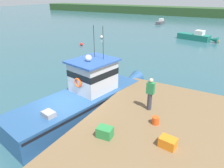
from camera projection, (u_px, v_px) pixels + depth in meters
The scene contains 13 objects.
ground_plane at pixel (72, 118), 11.54m from camera, with size 200.00×200.00×0.00m, color #2D5660.
dock at pixel (156, 128), 8.93m from camera, with size 6.00×9.00×1.20m.
main_fishing_boat at pixel (86, 96), 11.80m from camera, with size 4.04×9.97×4.80m.
crate_stack_near_edge at pixel (105, 132), 8.09m from camera, with size 0.60×0.44×0.42m, color #2D8442.
crate_stack_mid_dock at pixel (168, 142), 7.56m from camera, with size 0.60×0.44×0.38m, color orange.
bait_bucket at pixel (155, 120), 8.90m from camera, with size 0.32×0.32×0.34m, color #E04C19.
deckhand_by_the_boat at pixel (150, 93), 9.74m from camera, with size 0.36×0.22×1.63m.
moored_boat_outer_mooring at pixel (161, 22), 46.45m from camera, with size 1.21×4.39×1.11m.
moored_boat_far_right at pixel (196, 37), 30.33m from camera, with size 5.81×2.48×1.45m.
mooring_buoy_channel_marker at pixel (81, 44), 27.28m from camera, with size 0.39×0.39×0.39m, color red.
mooring_buoy_outer at pixel (218, 41), 29.07m from camera, with size 0.36×0.36×0.36m, color #EA5B19.
mooring_buoy_spare_mooring at pixel (102, 37), 31.54m from camera, with size 0.47×0.47×0.47m, color silver.
far_shoreline at pixel (210, 12), 60.25m from camera, with size 120.00×8.00×2.40m, color #284723.
Camera 1 is at (6.84, -7.37, 6.40)m, focal length 33.20 mm.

